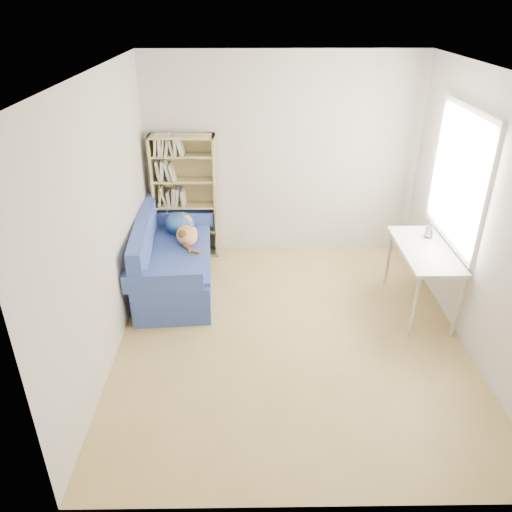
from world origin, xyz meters
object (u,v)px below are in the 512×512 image
at_px(bookshelf, 186,202).
at_px(pen_cup, 429,232).
at_px(sofa, 172,260).
at_px(desk, 425,255).

xyz_separation_m(bookshelf, pen_cup, (2.83, -1.10, 0.06)).
distance_m(bookshelf, pen_cup, 3.04).
height_order(sofa, bookshelf, bookshelf).
bearing_deg(desk, bookshelf, 153.02).
distance_m(sofa, pen_cup, 2.98).
relative_size(sofa, bookshelf, 1.11).
bearing_deg(desk, sofa, 168.79).
distance_m(bookshelf, desk, 3.05).
distance_m(sofa, desk, 2.89).
height_order(sofa, desk, sofa).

